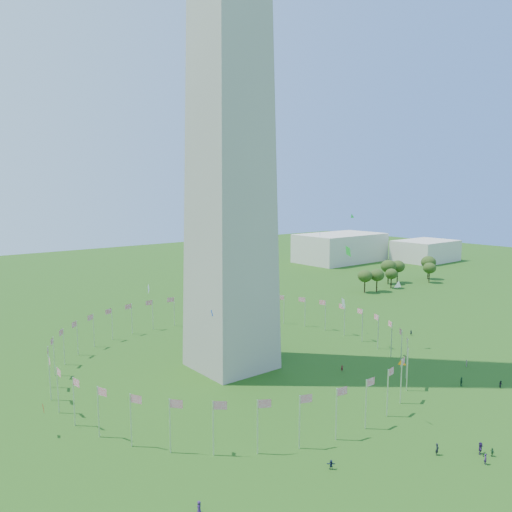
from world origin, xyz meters
The scene contains 7 objects.
ground centered at (0.00, 0.00, 0.00)m, with size 600.00×600.00×0.00m, color #1C4510.
flag_ring centered at (0.00, 50.00, 4.50)m, with size 80.24×80.24×9.00m.
gov_building_east_a centered at (150.00, 150.00, 8.00)m, with size 50.00×30.00×16.00m, color beige.
gov_building_east_b centered at (190.00, 120.00, 6.00)m, with size 35.00×25.00×12.00m, color beige.
crowd centered at (6.13, -4.98, 0.87)m, with size 92.09×77.03×1.97m.
kites_aloft centered at (14.58, 22.42, 19.36)m, with size 100.89×71.78×32.66m.
tree_line_east centered at (116.31, 85.75, 4.86)m, with size 53.47×15.70×10.61m.
Camera 1 is at (-66.70, -42.48, 41.84)m, focal length 35.00 mm.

